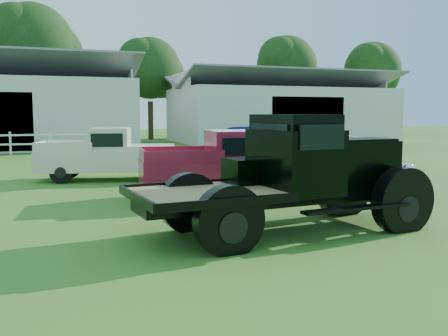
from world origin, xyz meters
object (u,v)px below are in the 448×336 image
object	(u,v)px
vintage_flatbed	(289,174)
misc_car_grey	(323,141)
red_pickup	(231,164)
white_pickup	(108,155)
misc_car_blue	(254,140)

from	to	relation	value
vintage_flatbed	misc_car_grey	xyz separation A→B (m)	(9.52, 14.77, -0.35)
misc_car_grey	vintage_flatbed	bearing A→B (deg)	141.07
red_pickup	misc_car_grey	distance (m)	14.28
red_pickup	misc_car_grey	xyz separation A→B (m)	(9.20, 10.92, -0.15)
red_pickup	misc_car_grey	world-z (taller)	red_pickup
white_pickup	misc_car_grey	xyz separation A→B (m)	(11.80, 6.37, -0.11)
white_pickup	red_pickup	bearing A→B (deg)	-46.61
misc_car_blue	white_pickup	bearing A→B (deg)	114.97
red_pickup	misc_car_blue	world-z (taller)	red_pickup
misc_car_blue	misc_car_grey	xyz separation A→B (m)	(3.97, 0.04, -0.10)
red_pickup	misc_car_grey	size ratio (longest dim) A/B	1.10
white_pickup	vintage_flatbed	bearing A→B (deg)	-61.19
misc_car_blue	vintage_flatbed	bearing A→B (deg)	145.36
misc_car_blue	misc_car_grey	world-z (taller)	misc_car_blue
white_pickup	misc_car_blue	distance (m)	10.07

